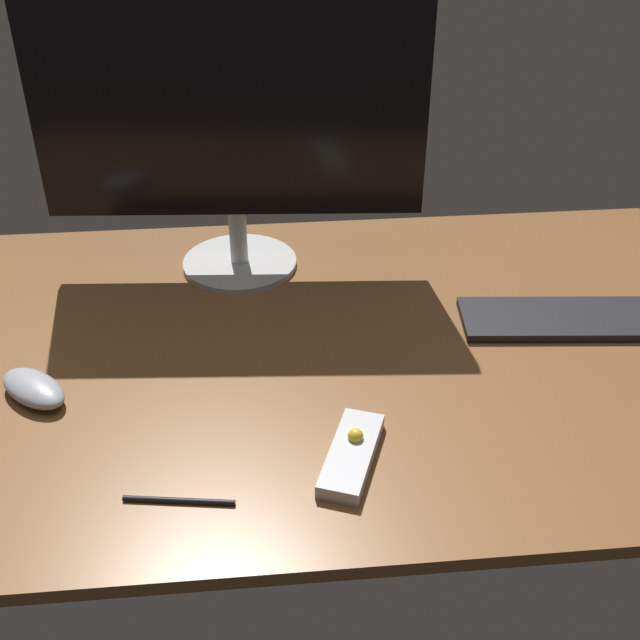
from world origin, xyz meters
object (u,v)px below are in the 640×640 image
(computer_mouse, at_px, (34,388))
(keyboard, at_px, (570,319))
(pen, at_px, (179,501))
(monitor, at_px, (231,120))
(media_remote, at_px, (352,454))

(computer_mouse, bearing_deg, keyboard, 51.86)
(computer_mouse, height_order, pen, computer_mouse)
(monitor, distance_m, pen, 0.63)
(media_remote, bearing_deg, keyboard, -33.26)
(keyboard, xyz_separation_m, computer_mouse, (-0.81, -0.11, 0.01))
(monitor, bearing_deg, pen, -93.66)
(computer_mouse, distance_m, pen, 0.30)
(computer_mouse, relative_size, media_remote, 0.73)
(monitor, relative_size, media_remote, 3.95)
(keyboard, height_order, pen, keyboard)
(computer_mouse, distance_m, media_remote, 0.46)
(keyboard, relative_size, pen, 2.54)
(keyboard, bearing_deg, monitor, 160.94)
(computer_mouse, bearing_deg, pen, -2.08)
(monitor, bearing_deg, keyboard, -19.82)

